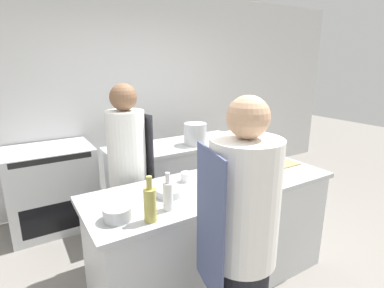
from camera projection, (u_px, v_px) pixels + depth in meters
The scene contains 17 objects.
ground_plane at pixel (213, 280), 2.65m from camera, with size 16.00×16.00×0.00m, color gray.
wall_back at pixel (123, 98), 4.02m from camera, with size 8.00×0.06×2.80m.
prep_counter at pixel (214, 234), 2.53m from camera, with size 2.07×0.72×0.92m.
pass_counter at pixel (178, 179), 3.70m from camera, with size 1.70×0.67×0.92m.
oven_range at pixel (52, 188), 3.42m from camera, with size 0.92×0.69×0.94m.
chef_at_prep_near at pixel (241, 248), 1.69m from camera, with size 0.43×0.42×1.71m.
chef_at_stove at pixel (129, 179), 2.66m from camera, with size 0.36×0.35×1.70m.
bottle_olive_oil at pixel (249, 161), 2.61m from camera, with size 0.08×0.08×0.27m.
bottle_vinegar at pixel (168, 195), 1.96m from camera, with size 0.07×0.07×0.26m.
bottle_wine at pixel (150, 204), 1.82m from camera, with size 0.08×0.08×0.29m.
bowl_mixing_large at pixel (117, 213), 1.85m from camera, with size 0.18×0.18×0.09m.
bowl_prep_small at pixel (169, 192), 2.18m from camera, with size 0.18×0.18×0.06m.
bowl_ceramic_blue at pixel (223, 168), 2.64m from camera, with size 0.16×0.16×0.08m.
bowl_wooden_salad at pixel (244, 177), 2.43m from camera, with size 0.20×0.20×0.09m.
cup at pixel (186, 177), 2.44m from camera, with size 0.09×0.09×0.08m.
cutting_board at pixel (277, 165), 2.83m from camera, with size 0.42×0.21×0.01m.
stockpot at pixel (195, 134), 3.52m from camera, with size 0.27×0.27×0.25m.
Camera 1 is at (-1.33, -1.80, 1.87)m, focal length 28.00 mm.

